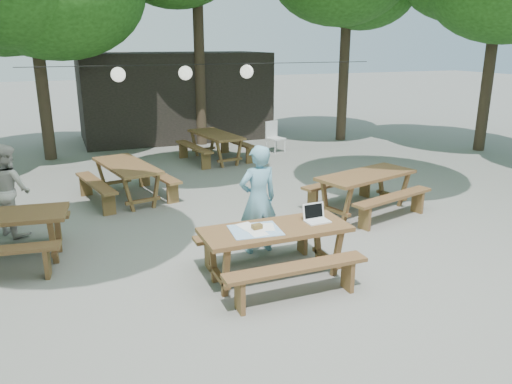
{
  "coord_description": "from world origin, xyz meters",
  "views": [
    {
      "loc": [
        -3.24,
        -6.22,
        3.12
      ],
      "look_at": [
        -0.68,
        0.17,
        1.05
      ],
      "focal_mm": 35.0,
      "sensor_mm": 36.0,
      "label": 1
    }
  ],
  "objects": [
    {
      "name": "laptop",
      "position": [
        -0.06,
        -0.5,
        0.81
      ],
      "size": [
        0.34,
        0.27,
        0.24
      ],
      "rotation": [
        0.0,
        0.0,
        0.04
      ],
      "color": "white",
      "rests_on": "main_picnic_table"
    },
    {
      "name": "plastic_chair",
      "position": [
        2.68,
        7.03,
        0.26
      ],
      "size": [
        0.55,
        0.55,
        0.9
      ],
      "rotation": [
        0.0,
        0.0,
        0.3
      ],
      "color": "silver",
      "rests_on": "ground"
    },
    {
      "name": "woman",
      "position": [
        -0.54,
        0.44,
        0.84
      ],
      "size": [
        0.64,
        0.44,
        1.68
      ],
      "primitive_type": "imported",
      "rotation": [
        0.0,
        0.0,
        3.21
      ],
      "color": "#6AA5C1",
      "rests_on": "ground"
    },
    {
      "name": "picnic_table_far_w",
      "position": [
        -2.03,
        3.91,
        0.39
      ],
      "size": [
        1.94,
        2.19,
        0.75
      ],
      "rotation": [
        0.0,
        0.0,
        1.78
      ],
      "color": "brown",
      "rests_on": "ground"
    },
    {
      "name": "tabletop_clutter",
      "position": [
        -0.96,
        -0.52,
        0.76
      ],
      "size": [
        0.7,
        0.62,
        0.08
      ],
      "color": "#3C87CE",
      "rests_on": "main_picnic_table"
    },
    {
      "name": "main_picnic_table",
      "position": [
        -0.68,
        -0.53,
        0.39
      ],
      "size": [
        2.0,
        1.58,
        0.75
      ],
      "color": "brown",
      "rests_on": "ground"
    },
    {
      "name": "picnic_table_ne",
      "position": [
        2.07,
        1.43,
        0.39
      ],
      "size": [
        2.25,
        2.03,
        0.75
      ],
      "rotation": [
        0.0,
        0.0,
        0.27
      ],
      "color": "brown",
      "rests_on": "ground"
    },
    {
      "name": "picnic_table_far_e",
      "position": [
        0.72,
        6.6,
        0.39
      ],
      "size": [
        1.84,
        2.11,
        0.75
      ],
      "rotation": [
        0.0,
        0.0,
        1.72
      ],
      "color": "brown",
      "rests_on": "ground"
    },
    {
      "name": "second_person",
      "position": [
        -4.1,
        2.67,
        0.77
      ],
      "size": [
        0.91,
        0.95,
        1.55
      ],
      "primitive_type": "imported",
      "rotation": [
        0.0,
        0.0,
        2.17
      ],
      "color": "beige",
      "rests_on": "ground"
    },
    {
      "name": "ground",
      "position": [
        0.0,
        0.0,
        0.0
      ],
      "size": [
        80.0,
        80.0,
        0.0
      ],
      "primitive_type": "plane",
      "color": "slate",
      "rests_on": "ground"
    },
    {
      "name": "paper_lanterns",
      "position": [
        -0.19,
        6.0,
        2.4
      ],
      "size": [
        9.0,
        0.34,
        0.38
      ],
      "color": "black",
      "rests_on": "ground"
    },
    {
      "name": "pavilion",
      "position": [
        0.5,
        10.5,
        1.4
      ],
      "size": [
        6.0,
        3.0,
        2.8
      ],
      "primitive_type": "cube",
      "color": "black",
      "rests_on": "ground"
    }
  ]
}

